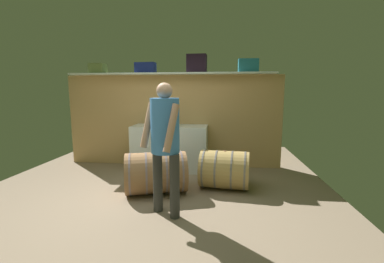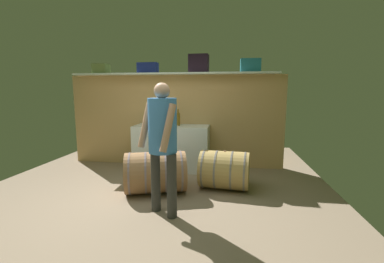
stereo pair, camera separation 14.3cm
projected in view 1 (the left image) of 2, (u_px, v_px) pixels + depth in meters
ground_plane at (154, 194)px, 4.15m from camera, size 5.81×7.63×0.02m
back_wall_panel at (173, 121)px, 5.63m from camera, size 4.61×0.10×1.95m
high_shelf_board at (171, 74)px, 5.33m from camera, size 4.24×0.40×0.03m
toolcase_olive at (98, 69)px, 5.48m from camera, size 0.31×0.28×0.20m
toolcase_navy at (145, 68)px, 5.37m from camera, size 0.43×0.22×0.21m
toolcase_black at (197, 64)px, 5.24m from camera, size 0.40×0.28×0.36m
toolcase_teal at (248, 66)px, 5.14m from camera, size 0.39×0.22×0.26m
work_cabinet at (170, 148)px, 5.35m from camera, size 1.52×0.60×0.92m
wine_bottle_clear at (162, 119)px, 5.07m from camera, size 0.08×0.08×0.34m
wine_bottle_amber at (176, 119)px, 5.27m from camera, size 0.08×0.08×0.33m
wine_bottle_green at (157, 120)px, 5.20m from camera, size 0.07×0.07×0.29m
wine_glass at (164, 121)px, 5.27m from camera, size 0.08×0.08×0.15m
wine_barrel_near at (156, 173)px, 4.12m from camera, size 1.09×0.90×0.67m
wine_barrel_far at (224, 170)px, 4.33m from camera, size 0.86×0.71×0.64m
tasting_cup at (157, 151)px, 4.07m from camera, size 0.07×0.07×0.05m
winemaker_pouring at (165, 136)px, 3.28m from camera, size 0.56×0.51×1.71m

